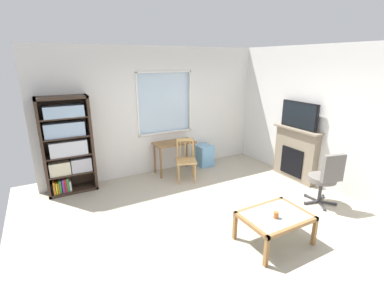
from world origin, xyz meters
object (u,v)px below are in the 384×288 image
Objects in this scene: fireplace at (295,154)px; tv at (299,115)px; coffee_table at (275,218)px; office_chair at (326,176)px; plastic_drawer_unit at (204,155)px; desk_under_window at (174,147)px; wooden_chair at (186,160)px; sippy_cup at (276,215)px; bookshelf at (67,144)px.

fireplace is 1.28× the size of tv.
tv is at bearing 36.14° from coffee_table.
plastic_drawer_unit is at bearing 107.18° from office_chair.
desk_under_window is 1.04× the size of tv.
sippy_cup is at bearing -88.72° from wooden_chair.
bookshelf reaches higher than wooden_chair.
plastic_drawer_unit is 5.64× the size of sippy_cup.
desk_under_window is 2.75m from tv.
coffee_table is (2.33, -3.12, -0.59)m from bookshelf.
tv is 2.70m from sippy_cup.
office_chair is (1.67, -2.66, -0.05)m from desk_under_window.
bookshelf is at bearing 125.55° from sippy_cup.
bookshelf is 4.66m from fireplace.
sippy_cup is (2.27, -3.18, -0.48)m from bookshelf.
fireplace is at bearing 66.51° from office_chair.
wooden_chair reaches higher than sippy_cup.
plastic_drawer_unit is 3.14m from coffee_table.
fireplace is 0.84m from tv.
sippy_cup is (0.08, -3.07, -0.12)m from desk_under_window.
bookshelf is 2.36m from wooden_chair.
desk_under_window is 3.14m from office_chair.
wooden_chair is 2.56m from sippy_cup.
desk_under_window is at bearing 122.08° from office_chair.
sippy_cup is at bearing -143.71° from fireplace.
plastic_drawer_unit is at bearing 129.15° from fireplace.
office_chair is (0.84, -2.71, 0.30)m from plastic_drawer_unit.
bookshelf reaches higher than office_chair.
wooden_chair is (0.03, -0.52, -0.14)m from desk_under_window.
fireplace is 2.55m from sippy_cup.
bookshelf reaches higher than desk_under_window.
plastic_drawer_unit is at bearing 77.29° from coffee_table.
fireplace reaches higher than wooden_chair.
wooden_chair is (2.21, -0.62, -0.50)m from bookshelf.
desk_under_window is at bearing 91.56° from sippy_cup.
fireplace is 12.54× the size of sippy_cup.
plastic_drawer_unit is at bearing 128.76° from tv.
plastic_drawer_unit is (3.02, -0.06, -0.71)m from bookshelf.
office_chair is 1.64m from sippy_cup.
desk_under_window is 3.02m from coffee_table.
desk_under_window is 1.82× the size of plastic_drawer_unit.
sippy_cup reaches higher than coffee_table.
plastic_drawer_unit is at bearing -1.07° from bookshelf.
bookshelf is at bearing 178.93° from plastic_drawer_unit.
tv is at bearing -51.24° from plastic_drawer_unit.
sippy_cup is at bearing -103.41° from plastic_drawer_unit.
bookshelf is at bearing 177.22° from desk_under_window.
sippy_cup is at bearing -165.25° from office_chair.
tv is at bearing -36.35° from desk_under_window.
bookshelf is 4.64m from tv.
plastic_drawer_unit is 2.10m from fireplace.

